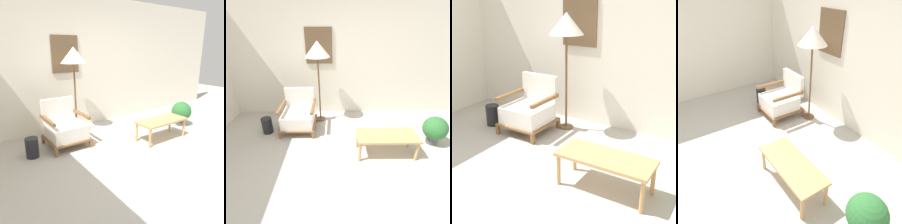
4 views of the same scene
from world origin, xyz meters
The scene contains 6 objects.
ground_plane centered at (0.00, 0.00, 0.00)m, with size 14.00×14.00×0.00m, color #B7B2A8.
wall_back centered at (0.00, 2.36, 1.35)m, with size 8.00×0.09×2.70m.
armchair centered at (-1.03, 1.57, 0.32)m, with size 0.68×0.69×0.80m.
floor_lamp centered at (-0.63, 1.94, 1.50)m, with size 0.49×0.49×1.69m.
coffee_table centered at (0.55, 0.76, 0.34)m, with size 0.99×0.43×0.38m.
vase centered at (-1.66, 1.43, 0.16)m, with size 0.20×0.20×0.32m, color black.
Camera 3 is at (1.66, -1.82, 1.92)m, focal length 50.00 mm.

